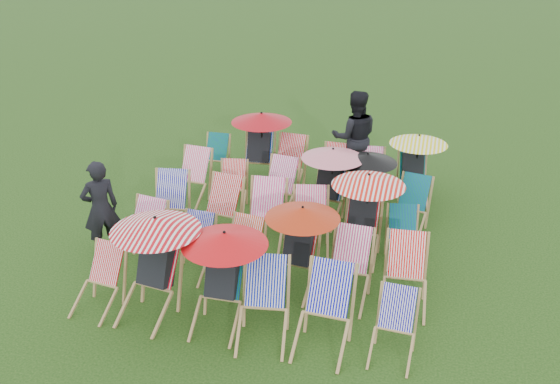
% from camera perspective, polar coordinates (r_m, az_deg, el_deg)
% --- Properties ---
extents(ground, '(100.00, 100.00, 0.00)m').
position_cam_1_polar(ground, '(10.28, 0.28, -5.01)').
color(ground, black).
rests_on(ground, ground).
extents(deckchair_0, '(0.66, 0.85, 0.86)m').
position_cam_1_polar(deckchair_0, '(8.99, -16.31, -7.83)').
color(deckchair_0, '#9B7B48').
rests_on(deckchair_0, ground).
extents(deckchair_1, '(1.20, 1.27, 1.43)m').
position_cam_1_polar(deckchair_1, '(8.53, -11.67, -6.59)').
color(deckchair_1, '#9B7B48').
rests_on(deckchair_1, ground).
extents(deckchair_2, '(1.13, 1.17, 1.34)m').
position_cam_1_polar(deckchair_2, '(8.22, -5.47, -7.87)').
color(deckchair_2, '#9B7B48').
rests_on(deckchair_2, ground).
extents(deckchair_3, '(0.79, 1.00, 1.00)m').
position_cam_1_polar(deckchair_3, '(8.05, -1.56, -10.30)').
color(deckchair_3, '#9B7B48').
rests_on(deckchair_3, ground).
extents(deckchair_4, '(0.72, 0.97, 1.02)m').
position_cam_1_polar(deckchair_4, '(7.92, 4.05, -10.95)').
color(deckchair_4, '#9B7B48').
rests_on(deckchair_4, ground).
extents(deckchair_5, '(0.58, 0.78, 0.81)m').
position_cam_1_polar(deckchair_5, '(7.94, 10.38, -12.16)').
color(deckchair_5, '#9B7B48').
rests_on(deckchair_5, ground).
extents(deckchair_6, '(0.77, 0.98, 0.97)m').
position_cam_1_polar(deckchair_6, '(9.82, -12.76, -3.98)').
color(deckchair_6, '#9B7B48').
rests_on(deckchair_6, ground).
extents(deckchair_7, '(0.62, 0.83, 0.86)m').
position_cam_1_polar(deckchair_7, '(9.50, -8.07, -5.01)').
color(deckchair_7, '#9B7B48').
rests_on(deckchair_7, ground).
extents(deckchair_8, '(0.70, 0.90, 0.91)m').
position_cam_1_polar(deckchair_8, '(9.22, -3.75, -5.66)').
color(deckchair_8, '#9B7B48').
rests_on(deckchair_8, ground).
extents(deckchair_9, '(1.07, 1.13, 1.27)m').
position_cam_1_polar(deckchair_9, '(8.93, 1.58, -5.08)').
color(deckchair_9, '#9B7B48').
rests_on(deckchair_9, ground).
extents(deckchair_10, '(0.69, 0.92, 0.97)m').
position_cam_1_polar(deckchair_10, '(8.84, 6.20, -7.01)').
color(deckchair_10, '#9B7B48').
rests_on(deckchair_10, ground).
extents(deckchair_11, '(0.70, 0.93, 0.96)m').
position_cam_1_polar(deckchair_11, '(8.82, 11.41, -7.49)').
color(deckchair_11, '#9B7B48').
rests_on(deckchair_11, ground).
extents(deckchair_12, '(0.78, 0.99, 0.99)m').
position_cam_1_polar(deckchair_12, '(10.67, -10.20, -1.23)').
color(deckchair_12, '#9B7B48').
rests_on(deckchair_12, ground).
extents(deckchair_13, '(0.79, 1.00, 0.99)m').
position_cam_1_polar(deckchair_13, '(10.36, -5.77, -1.76)').
color(deckchair_13, '#9B7B48').
rests_on(deckchair_13, ground).
extents(deckchair_14, '(0.74, 0.98, 1.01)m').
position_cam_1_polar(deckchair_14, '(10.15, -1.41, -2.18)').
color(deckchair_14, '#9B7B48').
rests_on(deckchair_14, ground).
extents(deckchair_15, '(0.80, 0.99, 0.96)m').
position_cam_1_polar(deckchair_15, '(9.99, 2.80, -2.84)').
color(deckchair_15, '#9B7B48').
rests_on(deckchair_15, ground).
extents(deckchair_16, '(1.15, 1.19, 1.36)m').
position_cam_1_polar(deckchair_16, '(9.80, 7.58, -2.07)').
color(deckchair_16, '#9B7B48').
rests_on(deckchair_16, ground).
extents(deckchair_17, '(0.65, 0.82, 0.82)m').
position_cam_1_polar(deckchair_17, '(9.90, 11.16, -4.09)').
color(deckchair_17, '#9B7B48').
rests_on(deckchair_17, ground).
extents(deckchair_18, '(0.72, 0.94, 0.97)m').
position_cam_1_polar(deckchair_18, '(11.67, -8.28, 1.24)').
color(deckchair_18, '#9B7B48').
rests_on(deckchair_18, ground).
extents(deckchair_19, '(0.66, 0.83, 0.83)m').
position_cam_1_polar(deckchair_19, '(11.40, -4.41, 0.46)').
color(deckchair_19, '#9B7B48').
rests_on(deckchair_19, ground).
extents(deckchair_20, '(0.77, 0.97, 0.96)m').
position_cam_1_polar(deckchair_20, '(11.13, -0.32, 0.28)').
color(deckchair_20, '#9B7B48').
rests_on(deckchair_20, ground).
extents(deckchair_21, '(1.09, 1.16, 1.30)m').
position_cam_1_polar(deckchair_21, '(10.89, 4.38, 0.80)').
color(deckchair_21, '#9B7B48').
rests_on(deckchair_21, ground).
extents(deckchair_22, '(1.03, 1.10, 1.22)m').
position_cam_1_polar(deckchair_22, '(10.94, 7.66, 0.52)').
color(deckchair_22, '#9B7B48').
rests_on(deckchair_22, ground).
extents(deckchair_23, '(0.74, 0.92, 0.90)m').
position_cam_1_polar(deckchair_23, '(10.80, 11.79, -1.30)').
color(deckchair_23, '#9B7B48').
rests_on(deckchair_23, ground).
extents(deckchair_24, '(0.56, 0.78, 0.83)m').
position_cam_1_polar(deckchair_24, '(12.73, -6.07, 3.12)').
color(deckchair_24, '#9B7B48').
rests_on(deckchair_24, ground).
extents(deckchair_25, '(1.19, 1.27, 1.41)m').
position_cam_1_polar(deckchair_25, '(12.32, -1.97, 4.14)').
color(deckchair_25, '#9B7B48').
rests_on(deckchair_25, ground).
extents(deckchair_26, '(0.70, 0.94, 0.98)m').
position_cam_1_polar(deckchair_26, '(12.15, 0.65, 2.54)').
color(deckchair_26, '#9B7B48').
rests_on(deckchair_26, ground).
extents(deckchair_27, '(0.57, 0.80, 0.86)m').
position_cam_1_polar(deckchair_27, '(12.09, 4.96, 2.01)').
color(deckchair_27, '#9B7B48').
rests_on(deckchair_27, ground).
extents(deckchair_28, '(0.66, 0.85, 0.87)m').
position_cam_1_polar(deckchair_28, '(11.97, 8.25, 1.60)').
color(deckchair_28, '#9B7B48').
rests_on(deckchair_28, ground).
extents(deckchair_29, '(1.07, 1.15, 1.26)m').
position_cam_1_polar(deckchair_29, '(11.82, 12.20, 2.20)').
color(deckchair_29, '#9B7B48').
rests_on(deckchair_29, ground).
extents(person_left, '(0.68, 0.68, 1.59)m').
position_cam_1_polar(person_left, '(10.14, -16.10, -1.44)').
color(person_left, black).
rests_on(person_left, ground).
extents(person_rear, '(1.07, 0.92, 1.88)m').
position_cam_1_polar(person_rear, '(12.34, 6.84, 4.98)').
color(person_rear, black).
rests_on(person_rear, ground).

